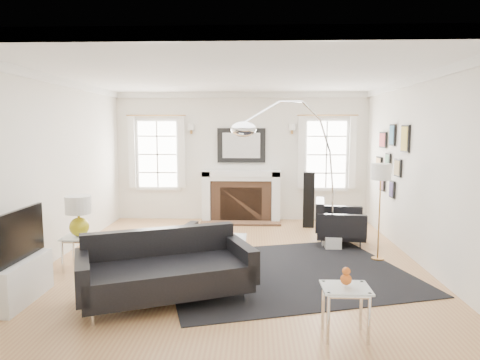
{
  "coord_description": "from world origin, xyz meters",
  "views": [
    {
      "loc": [
        0.3,
        -6.4,
        2.0
      ],
      "look_at": [
        0.06,
        0.3,
        1.2
      ],
      "focal_mm": 32.0,
      "sensor_mm": 36.0,
      "label": 1
    }
  ],
  "objects_px": {
    "armchair_left": "(170,248)",
    "gourd_lamp": "(79,213)",
    "fireplace": "(241,197)",
    "sofa": "(166,270)",
    "armchair_right": "(337,224)",
    "arc_floor_lamp": "(293,171)",
    "coffee_table": "(215,243)"
  },
  "relations": [
    {
      "from": "armchair_left",
      "to": "gourd_lamp",
      "type": "relative_size",
      "value": 1.57
    },
    {
      "from": "armchair_left",
      "to": "gourd_lamp",
      "type": "distance_m",
      "value": 1.39
    },
    {
      "from": "fireplace",
      "to": "gourd_lamp",
      "type": "relative_size",
      "value": 2.92
    },
    {
      "from": "sofa",
      "to": "gourd_lamp",
      "type": "bearing_deg",
      "value": 144.57
    },
    {
      "from": "sofa",
      "to": "armchair_left",
      "type": "height_order",
      "value": "sofa"
    },
    {
      "from": "armchair_left",
      "to": "armchair_right",
      "type": "height_order",
      "value": "armchair_right"
    },
    {
      "from": "fireplace",
      "to": "armchair_right",
      "type": "relative_size",
      "value": 1.64
    },
    {
      "from": "sofa",
      "to": "arc_floor_lamp",
      "type": "height_order",
      "value": "arc_floor_lamp"
    },
    {
      "from": "armchair_left",
      "to": "fireplace",
      "type": "bearing_deg",
      "value": 74.25
    },
    {
      "from": "sofa",
      "to": "gourd_lamp",
      "type": "height_order",
      "value": "gourd_lamp"
    },
    {
      "from": "sofa",
      "to": "arc_floor_lamp",
      "type": "distance_m",
      "value": 2.56
    },
    {
      "from": "fireplace",
      "to": "sofa",
      "type": "height_order",
      "value": "fireplace"
    },
    {
      "from": "armchair_right",
      "to": "coffee_table",
      "type": "bearing_deg",
      "value": -145.26
    },
    {
      "from": "fireplace",
      "to": "armchair_left",
      "type": "relative_size",
      "value": 1.86
    },
    {
      "from": "armchair_right",
      "to": "coffee_table",
      "type": "xyz_separation_m",
      "value": [
        -2.02,
        -1.4,
        0.02
      ]
    },
    {
      "from": "armchair_left",
      "to": "armchair_right",
      "type": "bearing_deg",
      "value": 29.22
    },
    {
      "from": "fireplace",
      "to": "arc_floor_lamp",
      "type": "xyz_separation_m",
      "value": [
        0.88,
        -2.65,
        0.82
      ]
    },
    {
      "from": "sofa",
      "to": "armchair_right",
      "type": "relative_size",
      "value": 2.1
    },
    {
      "from": "fireplace",
      "to": "sofa",
      "type": "distance_m",
      "value": 4.41
    },
    {
      "from": "gourd_lamp",
      "to": "coffee_table",
      "type": "bearing_deg",
      "value": 4.64
    },
    {
      "from": "fireplace",
      "to": "gourd_lamp",
      "type": "xyz_separation_m",
      "value": [
        -2.2,
        -3.31,
        0.28
      ]
    },
    {
      "from": "armchair_left",
      "to": "arc_floor_lamp",
      "type": "xyz_separation_m",
      "value": [
        1.79,
        0.6,
        1.07
      ]
    },
    {
      "from": "armchair_right",
      "to": "sofa",
      "type": "bearing_deg",
      "value": -133.95
    },
    {
      "from": "armchair_right",
      "to": "gourd_lamp",
      "type": "bearing_deg",
      "value": -158.46
    },
    {
      "from": "sofa",
      "to": "armchair_right",
      "type": "bearing_deg",
      "value": 46.05
    },
    {
      "from": "armchair_left",
      "to": "armchair_right",
      "type": "distance_m",
      "value": 3.05
    },
    {
      "from": "armchair_right",
      "to": "coffee_table",
      "type": "relative_size",
      "value": 1.16
    },
    {
      "from": "gourd_lamp",
      "to": "sofa",
      "type": "bearing_deg",
      "value": -35.43
    },
    {
      "from": "coffee_table",
      "to": "sofa",
      "type": "bearing_deg",
      "value": -111.8
    },
    {
      "from": "gourd_lamp",
      "to": "arc_floor_lamp",
      "type": "height_order",
      "value": "arc_floor_lamp"
    },
    {
      "from": "sofa",
      "to": "gourd_lamp",
      "type": "xyz_separation_m",
      "value": [
        -1.45,
        1.03,
        0.47
      ]
    },
    {
      "from": "armchair_left",
      "to": "gourd_lamp",
      "type": "xyz_separation_m",
      "value": [
        -1.29,
        -0.07,
        0.52
      ]
    }
  ]
}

